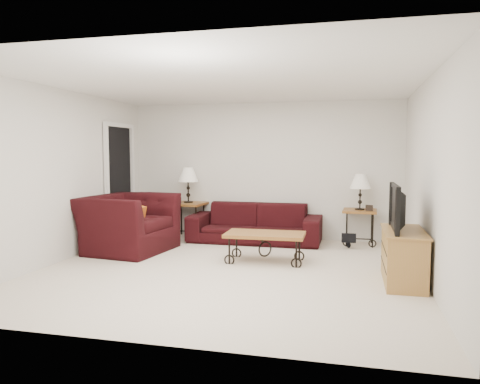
# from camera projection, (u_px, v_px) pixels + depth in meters

# --- Properties ---
(ground) EXTENTS (5.00, 5.00, 0.00)m
(ground) POSITION_uv_depth(u_px,v_px,m) (228.00, 270.00, 6.24)
(ground) COLOR beige
(ground) RESTS_ON ground
(wall_back) EXTENTS (5.00, 0.02, 2.50)m
(wall_back) POSITION_uv_depth(u_px,v_px,m) (263.00, 171.00, 8.56)
(wall_back) COLOR silver
(wall_back) RESTS_ON ground
(wall_front) EXTENTS (5.00, 0.02, 2.50)m
(wall_front) POSITION_uv_depth(u_px,v_px,m) (146.00, 194.00, 3.71)
(wall_front) COLOR silver
(wall_front) RESTS_ON ground
(wall_left) EXTENTS (0.02, 5.00, 2.50)m
(wall_left) POSITION_uv_depth(u_px,v_px,m) (62.00, 175.00, 6.72)
(wall_left) COLOR silver
(wall_left) RESTS_ON ground
(wall_right) EXTENTS (0.02, 5.00, 2.50)m
(wall_right) POSITION_uv_depth(u_px,v_px,m) (428.00, 180.00, 5.55)
(wall_right) COLOR silver
(wall_right) RESTS_ON ground
(ceiling) EXTENTS (5.00, 5.00, 0.00)m
(ceiling) POSITION_uv_depth(u_px,v_px,m) (227.00, 82.00, 6.03)
(ceiling) COLOR white
(ceiling) RESTS_ON wall_back
(doorway) EXTENTS (0.08, 0.94, 2.04)m
(doorway) POSITION_uv_depth(u_px,v_px,m) (119.00, 184.00, 8.33)
(doorway) COLOR black
(doorway) RESTS_ON ground
(sofa) EXTENTS (2.32, 0.91, 0.68)m
(sofa) POSITION_uv_depth(u_px,v_px,m) (255.00, 223.00, 8.18)
(sofa) COLOR black
(sofa) RESTS_ON ground
(side_table_left) EXTENTS (0.64, 0.64, 0.65)m
(side_table_left) POSITION_uv_depth(u_px,v_px,m) (189.00, 220.00, 8.66)
(side_table_left) COLOR brown
(side_table_left) RESTS_ON ground
(side_table_right) EXTENTS (0.58, 0.58, 0.61)m
(side_table_right) POSITION_uv_depth(u_px,v_px,m) (359.00, 227.00, 7.93)
(side_table_right) COLOR brown
(side_table_right) RESTS_ON ground
(lamp_left) EXTENTS (0.40, 0.40, 0.65)m
(lamp_left) POSITION_uv_depth(u_px,v_px,m) (188.00, 185.00, 8.61)
(lamp_left) COLOR black
(lamp_left) RESTS_ON side_table_left
(lamp_right) EXTENTS (0.36, 0.36, 0.61)m
(lamp_right) POSITION_uv_depth(u_px,v_px,m) (360.00, 192.00, 7.88)
(lamp_right) COLOR black
(lamp_right) RESTS_ON side_table_right
(photo_frame_left) EXTENTS (0.13, 0.03, 0.11)m
(photo_frame_left) POSITION_uv_depth(u_px,v_px,m) (178.00, 200.00, 8.52)
(photo_frame_left) COLOR black
(photo_frame_left) RESTS_ON side_table_left
(photo_frame_right) EXTENTS (0.12, 0.05, 0.10)m
(photo_frame_right) POSITION_uv_depth(u_px,v_px,m) (369.00, 208.00, 7.72)
(photo_frame_right) COLOR black
(photo_frame_right) RESTS_ON side_table_right
(coffee_table) EXTENTS (1.15, 0.64, 0.42)m
(coffee_table) POSITION_uv_depth(u_px,v_px,m) (265.00, 247.00, 6.69)
(coffee_table) COLOR brown
(coffee_table) RESTS_ON ground
(armchair) EXTENTS (1.38, 1.53, 0.90)m
(armchair) POSITION_uv_depth(u_px,v_px,m) (128.00, 223.00, 7.41)
(armchair) COLOR black
(armchair) RESTS_ON ground
(throw_pillow) EXTENTS (0.16, 0.42, 0.41)m
(throw_pillow) POSITION_uv_depth(u_px,v_px,m) (135.00, 220.00, 7.32)
(throw_pillow) COLOR orange
(throw_pillow) RESTS_ON armchair
(tv_stand) EXTENTS (0.45, 1.08, 0.65)m
(tv_stand) POSITION_uv_depth(u_px,v_px,m) (403.00, 257.00, 5.60)
(tv_stand) COLOR #A0683B
(tv_stand) RESTS_ON ground
(television) EXTENTS (0.13, 0.96, 0.55)m
(television) POSITION_uv_depth(u_px,v_px,m) (403.00, 207.00, 5.55)
(television) COLOR black
(television) RESTS_ON tv_stand
(backpack) EXTENTS (0.42, 0.37, 0.46)m
(backpack) POSITION_uv_depth(u_px,v_px,m) (349.00, 234.00, 7.67)
(backpack) COLOR black
(backpack) RESTS_ON ground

